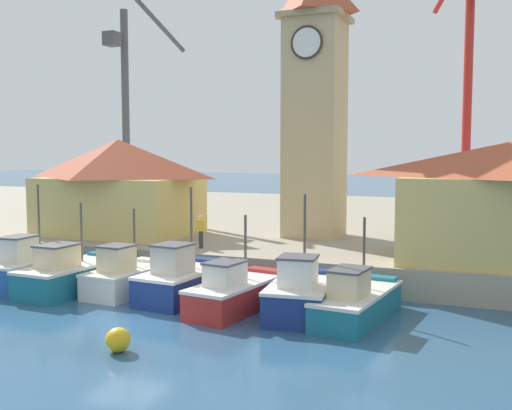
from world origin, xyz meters
TOP-DOWN VIEW (x-y plane):
  - ground_plane at (0.00, 0.00)m, footprint 300.00×300.00m
  - quay_wharf at (0.00, 27.06)m, footprint 120.00×40.00m
  - fishing_boat_far_left at (-7.56, 3.41)m, footprint 2.27×4.99m
  - fishing_boat_left_outer at (-5.10, 3.21)m, footprint 2.34×5.19m
  - fishing_boat_left_inner at (-2.68, 3.82)m, footprint 2.18×4.18m
  - fishing_boat_mid_left at (0.05, 3.85)m, footprint 2.43×4.69m
  - fishing_boat_center at (2.75, 3.16)m, footprint 2.48×5.03m
  - fishing_boat_mid_right at (5.28, 3.35)m, footprint 2.69×4.49m
  - fishing_boat_right_inner at (7.27, 3.62)m, footprint 2.36×5.36m
  - clock_tower at (2.14, 14.90)m, footprint 3.46×3.46m
  - warehouse_left at (-8.49, 11.44)m, footprint 8.86×6.00m
  - port_crane_near at (-14.40, 20.90)m, footprint 2.59×8.12m
  - port_crane_far at (9.54, 23.20)m, footprint 3.96×6.69m
  - mooring_buoy at (1.47, -2.56)m, footprint 0.75×0.75m
  - dock_worker_near_tower at (-1.71, 8.68)m, footprint 0.34×0.22m

SIDE VIEW (x-z plane):
  - ground_plane at x=0.00m, z-range 0.00..0.00m
  - mooring_buoy at x=1.47m, z-range 0.00..0.75m
  - quay_wharf at x=0.00m, z-range 0.00..1.31m
  - fishing_boat_right_inner at x=7.27m, z-range -1.14..2.51m
  - fishing_boat_center at x=2.75m, z-range -1.09..2.50m
  - fishing_boat_left_inner at x=-2.68m, z-range -1.06..2.52m
  - fishing_boat_left_outer at x=-5.10m, z-range -1.14..2.66m
  - fishing_boat_mid_right at x=5.28m, z-range -1.41..3.03m
  - fishing_boat_mid_left at x=0.05m, z-range -1.48..3.09m
  - fishing_boat_far_left at x=-7.56m, z-range -1.46..3.09m
  - dock_worker_near_tower at x=-1.71m, z-range 1.34..2.96m
  - warehouse_left at x=-8.49m, z-range 1.38..6.83m
  - port_crane_near at x=-14.40m, z-range -1.31..15.85m
  - port_crane_far at x=9.54m, z-range -0.92..16.63m
  - clock_tower at x=2.14m, z-range 0.93..17.43m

